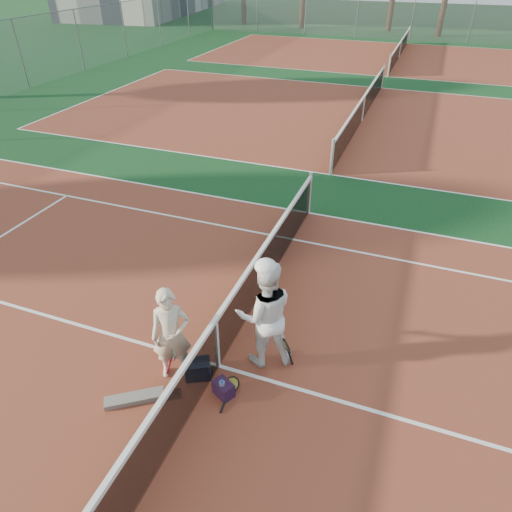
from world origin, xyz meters
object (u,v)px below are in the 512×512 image
at_px(racket_spare, 231,386).
at_px(sports_bag_purple, 223,389).
at_px(water_bottle, 222,389).
at_px(net_main, 217,343).
at_px(racket_black_held, 286,353).
at_px(player_b, 265,314).
at_px(sports_bag_navy, 198,369).
at_px(player_a, 171,335).
at_px(racket_red, 174,359).

relative_size(racket_spare, sports_bag_purple, 1.96).
bearing_deg(racket_spare, water_bottle, 152.33).
bearing_deg(net_main, racket_black_held, 19.95).
distance_m(player_b, sports_bag_purple, 1.26).
xyz_separation_m(sports_bag_navy, water_bottle, (0.51, -0.22, -0.00)).
bearing_deg(sports_bag_purple, racket_black_held, 50.50).
xyz_separation_m(player_a, sports_bag_purple, (0.88, -0.14, -0.68)).
bearing_deg(water_bottle, racket_spare, 65.43).
bearing_deg(racket_red, sports_bag_purple, -57.86).
bearing_deg(player_a, racket_black_held, -6.53).
xyz_separation_m(racket_red, sports_bag_purple, (0.89, -0.14, -0.16)).
height_order(net_main, player_b, player_b).
distance_m(racket_black_held, racket_spare, 0.98).
bearing_deg(racket_black_held, racket_spare, 5.92).
relative_size(sports_bag_purple, water_bottle, 1.02).
relative_size(net_main, racket_black_held, 18.72).
height_order(racket_red, water_bottle, racket_red).
bearing_deg(player_b, sports_bag_purple, 42.23).
relative_size(player_b, racket_black_held, 3.19).
relative_size(sports_bag_navy, water_bottle, 1.29).
bearing_deg(racket_red, sports_bag_navy, -40.90).
height_order(racket_red, racket_black_held, racket_black_held).
xyz_separation_m(racket_red, water_bottle, (0.88, -0.17, -0.14)).
height_order(player_a, sports_bag_purple, player_a).
xyz_separation_m(player_a, player_b, (1.21, 0.77, 0.13)).
distance_m(player_a, sports_bag_navy, 0.75).
relative_size(player_a, water_bottle, 5.35).
xyz_separation_m(player_b, water_bottle, (-0.33, -0.94, -0.78)).
relative_size(player_a, sports_bag_navy, 4.14).
height_order(player_b, racket_spare, player_b).
xyz_separation_m(player_a, water_bottle, (0.88, -0.17, -0.65)).
distance_m(player_a, racket_black_held, 1.81).
distance_m(sports_bag_purple, water_bottle, 0.04).
bearing_deg(water_bottle, sports_bag_purple, 82.22).
bearing_deg(player_a, sports_bag_purple, -39.79).
bearing_deg(racket_spare, player_b, -20.92).
height_order(racket_red, sports_bag_purple, racket_red).
height_order(net_main, sports_bag_purple, net_main).
xyz_separation_m(racket_spare, water_bottle, (-0.07, -0.16, 0.08)).
bearing_deg(net_main, sports_bag_navy, -125.55).
height_order(net_main, racket_black_held, net_main).
relative_size(racket_spare, water_bottle, 1.99).
height_order(net_main, racket_spare, net_main).
distance_m(racket_black_held, water_bottle, 1.14).
height_order(player_a, racket_spare, player_a).
relative_size(racket_black_held, sports_bag_navy, 1.52).
bearing_deg(player_a, player_b, 1.98).
distance_m(racket_spare, sports_bag_purple, 0.16).
bearing_deg(racket_spare, player_a, 86.40).
xyz_separation_m(player_a, racket_black_held, (1.59, 0.71, -0.51)).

